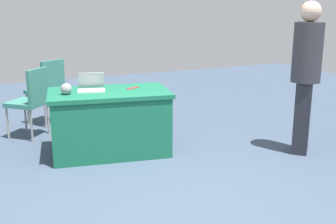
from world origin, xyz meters
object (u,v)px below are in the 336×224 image
at_px(person_presenter, 306,70).
at_px(scissors_red, 133,88).
at_px(chair_tucked_right, 31,98).
at_px(laptop_silver, 91,87).
at_px(yarn_ball, 66,89).
at_px(chair_tucked_left, 48,87).
at_px(table_foreground, 110,122).

distance_m(person_presenter, scissors_red, 2.08).
xyz_separation_m(chair_tucked_right, laptop_silver, (-0.58, 0.93, 0.27)).
xyz_separation_m(chair_tucked_right, yarn_ball, (-0.27, 1.02, 0.29)).
bearing_deg(person_presenter, yarn_ball, -65.19).
height_order(chair_tucked_left, laptop_silver, chair_tucked_left).
height_order(table_foreground, chair_tucked_left, chair_tucked_left).
bearing_deg(person_presenter, chair_tucked_right, -79.22).
distance_m(chair_tucked_left, person_presenter, 3.68).
bearing_deg(laptop_silver, yarn_ball, 31.73).
relative_size(chair_tucked_left, person_presenter, 0.54).
relative_size(person_presenter, scissors_red, 10.06).
relative_size(person_presenter, laptop_silver, 4.71).
xyz_separation_m(table_foreground, scissors_red, (-0.31, -0.02, 0.39)).
bearing_deg(chair_tucked_left, table_foreground, -106.88).
height_order(chair_tucked_left, scissors_red, chair_tucked_left).
relative_size(chair_tucked_left, yarn_ball, 7.56).
height_order(person_presenter, yarn_ball, person_presenter).
distance_m(chair_tucked_right, scissors_red, 1.50).
height_order(table_foreground, laptop_silver, laptop_silver).
distance_m(laptop_silver, yarn_ball, 0.33).
bearing_deg(person_presenter, table_foreground, -69.28).
xyz_separation_m(chair_tucked_left, scissors_red, (-0.75, 1.59, 0.21)).
bearing_deg(scissors_red, chair_tucked_left, -87.69).
bearing_deg(laptop_silver, table_foreground, 165.11).
distance_m(chair_tucked_right, laptop_silver, 1.13).
bearing_deg(laptop_silver, chair_tucked_right, -42.15).
xyz_separation_m(chair_tucked_right, person_presenter, (-2.87, 2.05, 0.48)).
distance_m(chair_tucked_right, yarn_ball, 1.10).
distance_m(table_foreground, laptop_silver, 0.47).
height_order(table_foreground, chair_tucked_right, chair_tucked_right).
height_order(chair_tucked_right, person_presenter, person_presenter).
relative_size(table_foreground, chair_tucked_left, 1.59).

